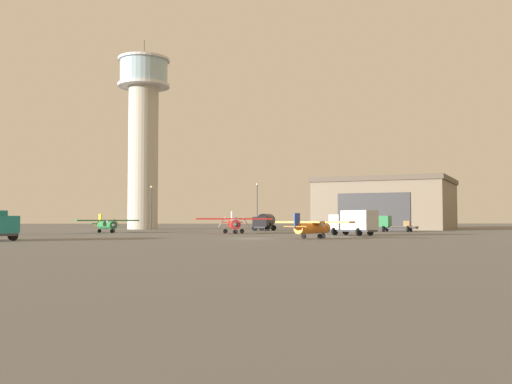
% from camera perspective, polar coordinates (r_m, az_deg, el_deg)
% --- Properties ---
extents(ground_plane, '(400.00, 400.00, 0.00)m').
position_cam_1_polar(ground_plane, '(62.65, -0.37, -4.59)').
color(ground_plane, '#60605E').
extents(control_tower, '(10.59, 10.59, 39.23)m').
position_cam_1_polar(control_tower, '(122.48, -10.98, 6.16)').
color(control_tower, '#B2AD9E').
rests_on(control_tower, ground_plane).
extents(hangar, '(34.43, 33.71, 10.45)m').
position_cam_1_polar(hangar, '(124.63, 12.72, -1.15)').
color(hangar, '#7A6B56').
rests_on(hangar, ground_plane).
extents(airplane_green, '(9.10, 7.32, 2.88)m').
position_cam_1_polar(airplane_green, '(91.49, -14.43, -3.05)').
color(airplane_green, '#287A42').
rests_on(airplane_green, ground_plane).
extents(airplane_red, '(11.01, 8.64, 3.24)m').
position_cam_1_polar(airplane_red, '(83.99, -2.20, -3.06)').
color(airplane_red, red).
rests_on(airplane_red, ground_plane).
extents(airplane_orange, '(7.87, 7.19, 2.70)m').
position_cam_1_polar(airplane_orange, '(62.05, 5.53, -3.43)').
color(airplane_orange, orange).
rests_on(airplane_orange, ground_plane).
extents(truck_fuel_tanker_black, '(4.61, 6.43, 3.04)m').
position_cam_1_polar(truck_fuel_tanker_black, '(104.63, 0.86, -2.90)').
color(truck_fuel_tanker_black, '#38383D').
rests_on(truck_fuel_tanker_black, ground_plane).
extents(truck_box_silver, '(5.60, 6.62, 3.19)m').
position_cam_1_polar(truck_box_silver, '(75.18, 9.59, -2.88)').
color(truck_box_silver, '#38383D').
rests_on(truck_box_silver, ground_plane).
extents(truck_flatbed_green, '(6.48, 5.18, 2.62)m').
position_cam_1_polar(truck_flatbed_green, '(98.09, 13.17, -3.08)').
color(truck_flatbed_green, '#38383D').
rests_on(truck_flatbed_green, ground_plane).
extents(light_post_west, '(0.44, 0.44, 9.35)m').
position_cam_1_polar(light_post_west, '(117.68, 0.11, -1.00)').
color(light_post_west, '#38383D').
rests_on(light_post_west, ground_plane).
extents(light_post_north, '(0.44, 0.44, 8.29)m').
position_cam_1_polar(light_post_north, '(109.80, -10.22, -1.12)').
color(light_post_north, '#38383D').
rests_on(light_post_north, ground_plane).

